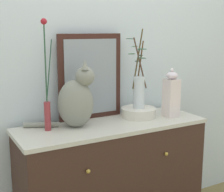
{
  "coord_description": "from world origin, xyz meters",
  "views": [
    {
      "loc": [
        -0.99,
        -1.78,
        1.42
      ],
      "look_at": [
        0.0,
        0.0,
        1.01
      ],
      "focal_mm": 53.07,
      "sensor_mm": 36.0,
      "label": 1
    }
  ],
  "objects_px": {
    "vase_glass_clear": "(139,87)",
    "jar_lidded_porcelain": "(171,95)",
    "bowl_porcelain": "(139,112)",
    "cat_sitting": "(76,100)",
    "mirror_leaning": "(90,77)",
    "sideboard": "(112,183)",
    "vase_slim_green": "(47,98)"
  },
  "relations": [
    {
      "from": "vase_glass_clear",
      "to": "jar_lidded_porcelain",
      "type": "distance_m",
      "value": 0.23
    },
    {
      "from": "jar_lidded_porcelain",
      "to": "bowl_porcelain",
      "type": "bearing_deg",
      "value": 155.07
    },
    {
      "from": "jar_lidded_porcelain",
      "to": "cat_sitting",
      "type": "bearing_deg",
      "value": 173.1
    },
    {
      "from": "bowl_porcelain",
      "to": "vase_glass_clear",
      "type": "relative_size",
      "value": 0.45
    },
    {
      "from": "cat_sitting",
      "to": "mirror_leaning",
      "type": "bearing_deg",
      "value": 41.54
    },
    {
      "from": "bowl_porcelain",
      "to": "sideboard",
      "type": "bearing_deg",
      "value": -166.75
    },
    {
      "from": "vase_slim_green",
      "to": "vase_glass_clear",
      "type": "bearing_deg",
      "value": -0.05
    },
    {
      "from": "sideboard",
      "to": "vase_glass_clear",
      "type": "distance_m",
      "value": 0.67
    },
    {
      "from": "bowl_porcelain",
      "to": "vase_glass_clear",
      "type": "bearing_deg",
      "value": 102.85
    },
    {
      "from": "vase_slim_green",
      "to": "bowl_porcelain",
      "type": "height_order",
      "value": "vase_slim_green"
    },
    {
      "from": "cat_sitting",
      "to": "vase_slim_green",
      "type": "bearing_deg",
      "value": 174.81
    },
    {
      "from": "jar_lidded_porcelain",
      "to": "mirror_leaning",
      "type": "bearing_deg",
      "value": 155.56
    },
    {
      "from": "vase_slim_green",
      "to": "vase_glass_clear",
      "type": "height_order",
      "value": "vase_slim_green"
    },
    {
      "from": "bowl_porcelain",
      "to": "jar_lidded_porcelain",
      "type": "height_order",
      "value": "jar_lidded_porcelain"
    },
    {
      "from": "cat_sitting",
      "to": "jar_lidded_porcelain",
      "type": "relative_size",
      "value": 1.28
    },
    {
      "from": "vase_glass_clear",
      "to": "mirror_leaning",
      "type": "bearing_deg",
      "value": 156.15
    },
    {
      "from": "cat_sitting",
      "to": "vase_slim_green",
      "type": "distance_m",
      "value": 0.18
    },
    {
      "from": "cat_sitting",
      "to": "sideboard",
      "type": "bearing_deg",
      "value": -10.73
    },
    {
      "from": "sideboard",
      "to": "cat_sitting",
      "type": "xyz_separation_m",
      "value": [
        -0.22,
        0.04,
        0.58
      ]
    },
    {
      "from": "sideboard",
      "to": "bowl_porcelain",
      "type": "relative_size",
      "value": 5.2
    },
    {
      "from": "mirror_leaning",
      "to": "cat_sitting",
      "type": "relative_size",
      "value": 1.32
    },
    {
      "from": "vase_glass_clear",
      "to": "bowl_porcelain",
      "type": "bearing_deg",
      "value": -77.15
    },
    {
      "from": "sideboard",
      "to": "vase_slim_green",
      "type": "xyz_separation_m",
      "value": [
        -0.4,
        0.06,
        0.61
      ]
    },
    {
      "from": "vase_glass_clear",
      "to": "jar_lidded_porcelain",
      "type": "height_order",
      "value": "vase_glass_clear"
    },
    {
      "from": "sideboard",
      "to": "mirror_leaning",
      "type": "distance_m",
      "value": 0.72
    },
    {
      "from": "mirror_leaning",
      "to": "vase_glass_clear",
      "type": "bearing_deg",
      "value": -23.85
    },
    {
      "from": "bowl_porcelain",
      "to": "cat_sitting",
      "type": "bearing_deg",
      "value": -178.29
    },
    {
      "from": "bowl_porcelain",
      "to": "mirror_leaning",
      "type": "bearing_deg",
      "value": 155.89
    },
    {
      "from": "cat_sitting",
      "to": "vase_glass_clear",
      "type": "bearing_deg",
      "value": 1.93
    },
    {
      "from": "bowl_porcelain",
      "to": "jar_lidded_porcelain",
      "type": "bearing_deg",
      "value": -24.93
    },
    {
      "from": "bowl_porcelain",
      "to": "vase_glass_clear",
      "type": "xyz_separation_m",
      "value": [
        -0.0,
        0.0,
        0.18
      ]
    },
    {
      "from": "cat_sitting",
      "to": "bowl_porcelain",
      "type": "height_order",
      "value": "cat_sitting"
    }
  ]
}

